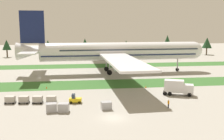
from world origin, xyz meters
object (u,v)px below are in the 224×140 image
uld_container_1 (64,108)px  taxiway_marker_2 (47,87)px  airliner (114,51)px  taxiway_marker_0 (146,87)px  cargo_dolly_fourth (10,99)px  cargo_dolly_second (38,99)px  ground_crew_marshaller (168,103)px  taxiway_marker_1 (174,84)px  uld_container_0 (51,108)px  catering_truck (178,87)px  cargo_dolly_third (24,99)px  uld_container_2 (106,105)px  cargo_dolly_lead (51,99)px  baggage_tug (75,99)px

uld_container_1 → taxiway_marker_2: uld_container_1 is taller
airliner → taxiway_marker_0: 25.91m
uld_container_1 → taxiway_marker_0: bearing=40.4°
cargo_dolly_fourth → uld_container_1: (11.51, -7.24, -0.07)m
cargo_dolly_second → ground_crew_marshaller: bearing=81.6°
uld_container_1 → taxiway_marker_1: 35.97m
taxiway_marker_2 → uld_container_1: bearing=-75.1°
ground_crew_marshaller → taxiway_marker_1: (8.87, 20.68, -0.66)m
ground_crew_marshaller → taxiway_marker_1: size_ratio=3.03×
uld_container_0 → taxiway_marker_2: uld_container_0 is taller
taxiway_marker_0 → catering_truck: bearing=-55.0°
airliner → taxiway_marker_2: bearing=-46.1°
airliner → taxiway_marker_2: size_ratio=152.20×
cargo_dolly_second → cargo_dolly_third: bearing=-90.0°
cargo_dolly_second → uld_container_0: bearing=34.7°
uld_container_2 → taxiway_marker_2: 24.14m
cargo_dolly_fourth → uld_container_0: uld_container_0 is taller
airliner → cargo_dolly_lead: airliner is taller
uld_container_0 → cargo_dolly_third: bearing=133.7°
baggage_tug → cargo_dolly_lead: (-5.00, 0.53, 0.10)m
baggage_tug → cargo_dolly_third: size_ratio=1.16×
cargo_dolly_lead → taxiway_marker_1: size_ratio=4.08×
cargo_dolly_second → taxiway_marker_2: bearing=-175.2°
airliner → taxiway_marker_1: size_ratio=138.62×
cargo_dolly_third → cargo_dolly_fourth: size_ratio=1.00×
ground_crew_marshaller → uld_container_1: (-20.70, 0.20, -0.10)m
cargo_dolly_second → ground_crew_marshaller: size_ratio=1.35×
cargo_dolly_third → cargo_dolly_lead: bearing=90.0°
uld_container_2 → taxiway_marker_0: size_ratio=3.49×
baggage_tug → ground_crew_marshaller: (18.57, -6.00, 0.13)m
cargo_dolly_second → uld_container_2: bearing=72.7°
uld_container_2 → taxiway_marker_0: (12.38, 16.98, -0.48)m
catering_truck → uld_container_2: 20.15m
cargo_dolly_lead → taxiway_marker_1: bearing=119.6°
cargo_dolly_second → cargo_dolly_third: (-2.88, 0.31, 0.00)m
cargo_dolly_third → uld_container_1: (8.63, -6.94, -0.07)m
uld_container_2 → taxiway_marker_0: bearing=53.9°
cargo_dolly_lead → uld_container_1: (2.86, -6.32, -0.07)m
ground_crew_marshaller → uld_container_1: bearing=91.7°
ground_crew_marshaller → cargo_dolly_third: bearing=78.6°
catering_truck → cargo_dolly_second: bearing=-63.5°
taxiway_marker_1 → cargo_dolly_fourth: bearing=-162.1°
ground_crew_marshaller → uld_container_2: ground_crew_marshaller is taller
catering_truck → taxiway_marker_1: bearing=-174.8°
cargo_dolly_fourth → ground_crew_marshaller: (32.22, -7.45, 0.03)m
cargo_dolly_fourth → baggage_tug: bearing=90.0°
cargo_dolly_second → cargo_dolly_lead: bearing=90.0°
ground_crew_marshaller → taxiway_marker_2: ground_crew_marshaller is taller
cargo_dolly_third → taxiway_marker_2: bearing=172.7°
taxiway_marker_1 → taxiway_marker_2: (-35.01, -0.03, -0.03)m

